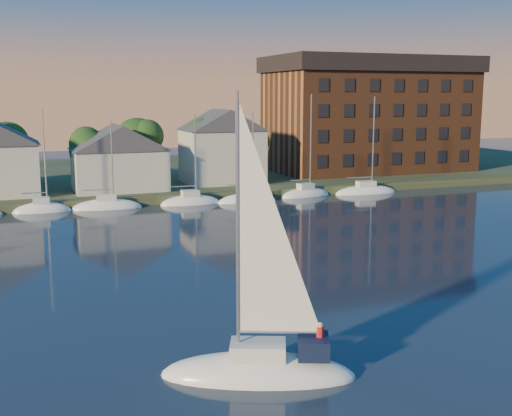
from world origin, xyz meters
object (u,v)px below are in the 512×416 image
clubhouse_east (222,145)px  condo_block (369,114)px  clubhouse_centre (119,157)px  hero_sailboat (261,365)px

clubhouse_east → condo_block: size_ratio=0.34×
clubhouse_centre → condo_block: 41.05m
clubhouse_centre → hero_sailboat: (-2.35, -54.37, -4.55)m
clubhouse_centre → hero_sailboat: bearing=-92.5°
clubhouse_centre → clubhouse_east: clubhouse_east is taller
clubhouse_centre → clubhouse_east: bearing=8.1°
clubhouse_centre → condo_block: (40.00, 7.95, 4.66)m
clubhouse_centre → condo_block: size_ratio=0.37×
clubhouse_east → clubhouse_centre: bearing=-171.9°
clubhouse_centre → condo_block: bearing=11.2°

